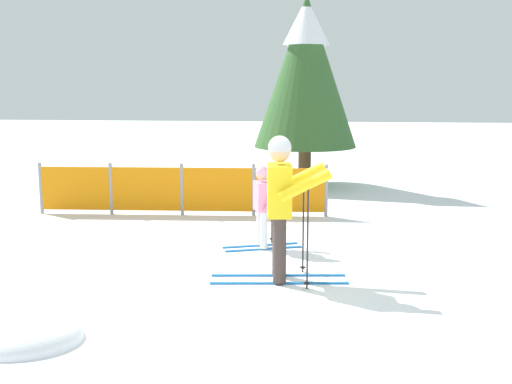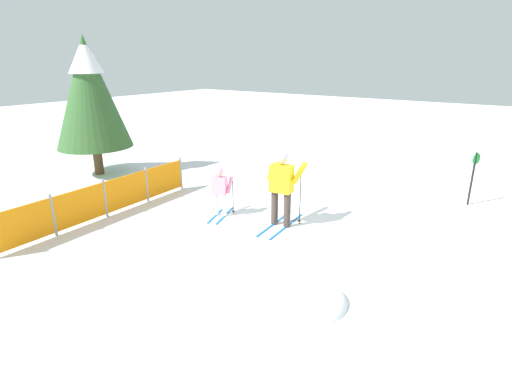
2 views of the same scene
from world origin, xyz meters
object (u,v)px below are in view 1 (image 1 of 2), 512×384
skier_child (263,200)px  conifer_far (306,69)px  safety_fence (182,189)px  skier_adult (282,195)px

skier_child → conifer_far: (0.46, 5.48, 1.91)m
safety_fence → conifer_far: conifer_far is taller
skier_child → conifer_far: conifer_far is taller
skier_adult → conifer_far: bearing=83.3°
safety_fence → conifer_far: (2.07, 3.37, 2.13)m
conifer_far → safety_fence: bearing=-121.6°
skier_adult → skier_child: 1.54m
skier_child → safety_fence: 2.67m
skier_adult → safety_fence: bearing=112.9°
skier_adult → skier_child: size_ratio=1.46×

